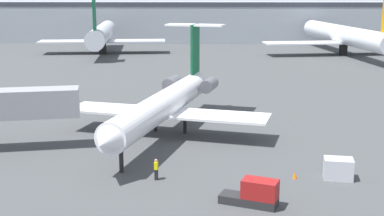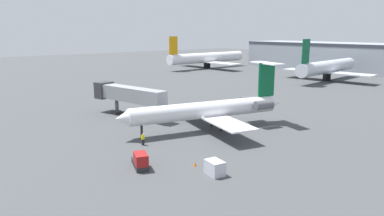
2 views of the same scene
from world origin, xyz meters
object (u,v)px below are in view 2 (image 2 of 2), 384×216
Objects in this scene: parked_airliner_west_end at (207,58)px; baggage_tug_lead at (140,161)px; traffic_cone_near at (195,164)px; parked_airliner_west_mid at (327,67)px; regional_jet at (211,109)px; cargo_container_uld at (215,168)px; jet_bridge at (125,94)px; ground_crew_marshaller at (143,139)px.

baggage_tug_lead is at bearing -45.26° from parked_airliner_west_end.
traffic_cone_near is 0.02× the size of parked_airliner_west_mid.
regional_jet is 70.92m from parked_airliner_west_mid.
parked_airliner_west_end is at bearing 139.05° from cargo_container_uld.
baggage_tug_lead is at bearing -67.34° from regional_jet.
parked_airliner_west_mid reaches higher than baggage_tug_lead.
traffic_cone_near is 86.29m from parked_airliner_west_mid.
jet_bridge is 31.52× the size of traffic_cone_near.
ground_crew_marshaller is at bearing -46.22° from parked_airliner_west_end.
parked_airliner_west_end is (-73.91, 77.12, 3.55)m from ground_crew_marshaller.
baggage_tug_lead is 6.47m from traffic_cone_near.
traffic_cone_near is 0.01× the size of parked_airliner_west_end.
ground_crew_marshaller is at bearing -89.41° from regional_jet.
cargo_container_uld is at bearing -66.89° from parked_airliner_west_mid.
parked_airliner_west_end is at bearing -175.91° from parked_airliner_west_mid.
jet_bridge is at bearing 168.70° from cargo_container_uld.
jet_bridge is at bearing 167.24° from traffic_cone_near.
ground_crew_marshaller is at bearing -76.11° from parked_airliner_west_mid.
parked_airliner_west_end reaches higher than parked_airliner_west_mid.
parked_airliner_west_mid is (-30.93, 80.45, 4.07)m from traffic_cone_near.
traffic_cone_near is (28.34, -6.42, -3.96)m from jet_bridge.
jet_bridge is 74.07m from parked_airliner_west_mid.
regional_jet is at bearing 19.01° from jet_bridge.
ground_crew_marshaller is 0.04× the size of parked_airliner_west_end.
jet_bridge is (-17.32, -5.97, 0.79)m from regional_jet.
jet_bridge is 27.57m from baggage_tug_lead.
regional_jet reaches higher than traffic_cone_near.
parked_airliner_west_end reaches higher than ground_crew_marshaller.
jet_bridge is 7.15× the size of cargo_container_uld.
baggage_tug_lead is 0.11× the size of parked_airliner_west_end.
ground_crew_marshaller is (17.45, -6.95, -3.38)m from jet_bridge.
regional_jet is at bearing -41.03° from parked_airliner_west_end.
baggage_tug_lead is at bearing -33.43° from ground_crew_marshaller.
parked_airliner_west_end is at bearing 128.82° from jet_bridge.
jet_bridge is at bearing -88.00° from parked_airliner_west_mid.
jet_bridge is 90.07m from parked_airliner_west_end.
parked_airliner_west_end is 1.17× the size of parked_airliner_west_mid.
baggage_tug_lead is (24.71, -11.75, -3.39)m from jet_bridge.
cargo_container_uld is 0.07× the size of parked_airliner_west_mid.
baggage_tug_lead is at bearing -124.29° from traffic_cone_near.
regional_jet is 13.18m from ground_crew_marshaller.
cargo_container_uld is (31.72, -6.34, -3.41)m from jet_bridge.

